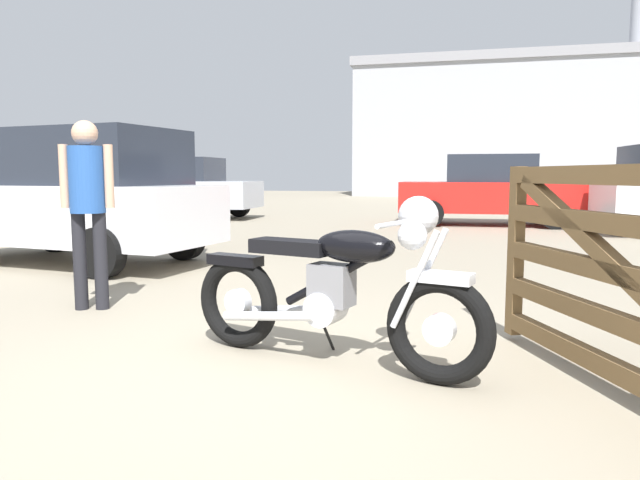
% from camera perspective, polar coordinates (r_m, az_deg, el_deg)
% --- Properties ---
extents(ground_plane, '(80.00, 80.00, 0.00)m').
position_cam_1_polar(ground_plane, '(3.58, -6.17, -13.07)').
color(ground_plane, gray).
extents(vintage_motorcycle, '(2.02, 0.78, 1.07)m').
position_cam_1_polar(vintage_motorcycle, '(3.64, 1.81, -4.67)').
color(vintage_motorcycle, black).
rests_on(vintage_motorcycle, ground_plane).
extents(bystander, '(0.44, 0.30, 1.66)m').
position_cam_1_polar(bystander, '(5.49, -21.83, 4.14)').
color(bystander, black).
rests_on(bystander, ground_plane).
extents(blue_hatchback_right, '(4.22, 1.96, 1.67)m').
position_cam_1_polar(blue_hatchback_right, '(14.55, 16.28, 4.72)').
color(blue_hatchback_right, black).
rests_on(blue_hatchback_right, ground_plane).
extents(dark_sedan_left, '(4.09, 2.23, 1.78)m').
position_cam_1_polar(dark_sedan_left, '(8.46, -22.69, 4.03)').
color(dark_sedan_left, black).
rests_on(dark_sedan_left, ground_plane).
extents(silver_sedan_mid, '(4.24, 1.99, 1.67)m').
position_cam_1_polar(silver_sedan_mid, '(16.62, -13.37, 4.97)').
color(silver_sedan_mid, black).
rests_on(silver_sedan_mid, ground_plane).
extents(industrial_building, '(21.41, 10.64, 16.78)m').
position_cam_1_polar(industrial_building, '(38.23, 20.72, 10.10)').
color(industrial_building, '#9EA0A8').
rests_on(industrial_building, ground_plane).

